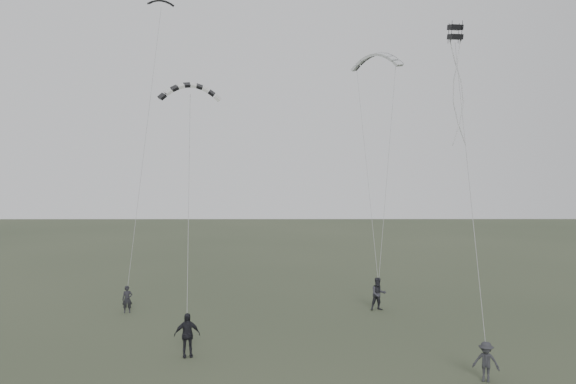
{
  "coord_description": "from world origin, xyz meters",
  "views": [
    {
      "loc": [
        0.92,
        -24.41,
        7.87
      ],
      "look_at": [
        1.01,
        4.95,
        6.84
      ],
      "focal_mm": 35.0,
      "sensor_mm": 36.0,
      "label": 1
    }
  ],
  "objects_px": {
    "kite_dark_small": "(161,1)",
    "kite_pale_large": "(376,54)",
    "flyer_right": "(378,294)",
    "flyer_center": "(187,335)",
    "kite_striped": "(190,85)",
    "kite_box": "(455,32)",
    "flyer_left": "(127,299)",
    "flyer_far": "(486,362)"
  },
  "relations": [
    {
      "from": "kite_dark_small",
      "to": "kite_pale_large",
      "type": "xyz_separation_m",
      "value": [
        13.49,
        2.13,
        -2.8
      ]
    },
    {
      "from": "flyer_right",
      "to": "flyer_center",
      "type": "distance_m",
      "value": 12.45
    },
    {
      "from": "kite_pale_large",
      "to": "kite_striped",
      "type": "xyz_separation_m",
      "value": [
        -10.87,
        -7.28,
        -3.11
      ]
    },
    {
      "from": "flyer_center",
      "to": "kite_striped",
      "type": "height_order",
      "value": "kite_striped"
    },
    {
      "from": "flyer_right",
      "to": "kite_pale_large",
      "type": "bearing_deg",
      "value": 73.27
    },
    {
      "from": "kite_pale_large",
      "to": "kite_striped",
      "type": "distance_m",
      "value": 13.45
    },
    {
      "from": "flyer_right",
      "to": "kite_box",
      "type": "relative_size",
      "value": 2.74
    },
    {
      "from": "flyer_left",
      "to": "flyer_center",
      "type": "distance_m",
      "value": 8.86
    },
    {
      "from": "flyer_far",
      "to": "kite_pale_large",
      "type": "xyz_separation_m",
      "value": [
        -1.67,
        15.96,
        14.8
      ]
    },
    {
      "from": "flyer_right",
      "to": "flyer_far",
      "type": "xyz_separation_m",
      "value": [
        2.25,
        -10.93,
        -0.18
      ]
    },
    {
      "from": "kite_pale_large",
      "to": "kite_box",
      "type": "relative_size",
      "value": 5.03
    },
    {
      "from": "flyer_far",
      "to": "kite_dark_small",
      "type": "distance_m",
      "value": 27.04
    },
    {
      "from": "flyer_right",
      "to": "kite_pale_large",
      "type": "distance_m",
      "value": 15.47
    },
    {
      "from": "flyer_left",
      "to": "kite_box",
      "type": "relative_size",
      "value": 2.23
    },
    {
      "from": "flyer_far",
      "to": "kite_dark_small",
      "type": "xyz_separation_m",
      "value": [
        -15.16,
        13.84,
        17.6
      ]
    },
    {
      "from": "flyer_left",
      "to": "flyer_far",
      "type": "height_order",
      "value": "flyer_left"
    },
    {
      "from": "flyer_right",
      "to": "kite_pale_large",
      "type": "xyz_separation_m",
      "value": [
        0.58,
        5.03,
        14.62
      ]
    },
    {
      "from": "flyer_left",
      "to": "kite_box",
      "type": "xyz_separation_m",
      "value": [
        16.86,
        -4.65,
        13.71
      ]
    },
    {
      "from": "kite_box",
      "to": "kite_pale_large",
      "type": "bearing_deg",
      "value": 91.77
    },
    {
      "from": "flyer_right",
      "to": "flyer_center",
      "type": "bearing_deg",
      "value": -149.85
    },
    {
      "from": "flyer_far",
      "to": "kite_striped",
      "type": "xyz_separation_m",
      "value": [
        -12.54,
        8.68,
        11.69
      ]
    },
    {
      "from": "flyer_far",
      "to": "flyer_left",
      "type": "bearing_deg",
      "value": 173.74
    },
    {
      "from": "kite_box",
      "to": "flyer_left",
      "type": "bearing_deg",
      "value": 154.73
    },
    {
      "from": "flyer_left",
      "to": "kite_pale_large",
      "type": "bearing_deg",
      "value": 6.64
    },
    {
      "from": "kite_striped",
      "to": "kite_dark_small",
      "type": "bearing_deg",
      "value": 103.97
    },
    {
      "from": "flyer_left",
      "to": "kite_striped",
      "type": "bearing_deg",
      "value": -37.86
    },
    {
      "from": "kite_pale_large",
      "to": "kite_striped",
      "type": "height_order",
      "value": "kite_pale_large"
    },
    {
      "from": "flyer_left",
      "to": "kite_dark_small",
      "type": "relative_size",
      "value": 0.96
    },
    {
      "from": "flyer_left",
      "to": "flyer_center",
      "type": "height_order",
      "value": "flyer_center"
    },
    {
      "from": "kite_dark_small",
      "to": "kite_box",
      "type": "relative_size",
      "value": 2.31
    },
    {
      "from": "kite_pale_large",
      "to": "kite_box",
      "type": "xyz_separation_m",
      "value": [
        2.1,
        -10.21,
        -1.09
      ]
    },
    {
      "from": "flyer_center",
      "to": "kite_box",
      "type": "xyz_separation_m",
      "value": [
        12.18,
        2.87,
        13.53
      ]
    },
    {
      "from": "flyer_center",
      "to": "flyer_far",
      "type": "height_order",
      "value": "flyer_center"
    },
    {
      "from": "flyer_far",
      "to": "kite_pale_large",
      "type": "relative_size",
      "value": 0.44
    },
    {
      "from": "flyer_far",
      "to": "kite_striped",
      "type": "bearing_deg",
      "value": 171.38
    },
    {
      "from": "flyer_left",
      "to": "kite_pale_large",
      "type": "relative_size",
      "value": 0.44
    },
    {
      "from": "flyer_left",
      "to": "kite_box",
      "type": "height_order",
      "value": "kite_box"
    },
    {
      "from": "kite_pale_large",
      "to": "flyer_center",
      "type": "bearing_deg",
      "value": -94.86
    },
    {
      "from": "kite_striped",
      "to": "kite_box",
      "type": "relative_size",
      "value": 4.68
    },
    {
      "from": "flyer_center",
      "to": "kite_box",
      "type": "height_order",
      "value": "kite_box"
    },
    {
      "from": "flyer_right",
      "to": "kite_dark_small",
      "type": "bearing_deg",
      "value": 157.2
    },
    {
      "from": "flyer_left",
      "to": "kite_dark_small",
      "type": "bearing_deg",
      "value": 55.73
    }
  ]
}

